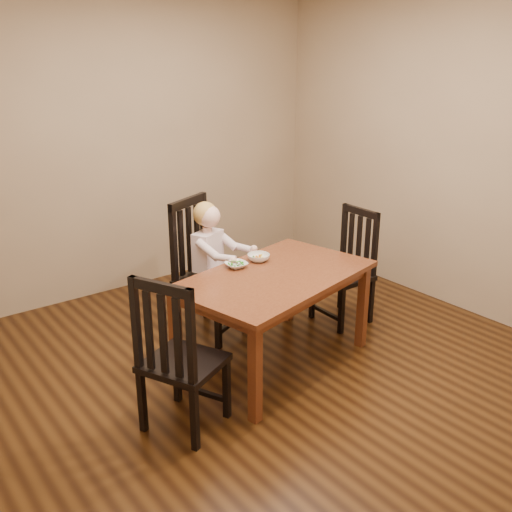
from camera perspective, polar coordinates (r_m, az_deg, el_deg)
room at (r=3.79m, az=1.10°, el=7.20°), size 4.01×4.01×2.71m
dining_table at (r=4.03m, az=1.92°, el=-2.89°), size 1.55×1.12×0.70m
chair_child at (r=4.56m, az=-5.15°, el=-1.44°), size 0.62×0.61×1.11m
chair_left at (r=3.42m, az=-7.79°, el=-10.09°), size 0.56×0.57×1.01m
chair_right at (r=4.83m, az=9.10°, el=-1.23°), size 0.41×0.43×0.96m
toddler at (r=4.48m, az=-4.61°, el=0.13°), size 0.46×0.51×0.56m
bowl_peas at (r=4.12m, az=-1.99°, el=-0.90°), size 0.16×0.16×0.04m
bowl_veg at (r=4.24m, az=0.26°, el=-0.15°), size 0.19×0.19×0.05m
fork at (r=4.07m, az=-2.16°, el=-0.78°), size 0.11×0.10×0.05m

